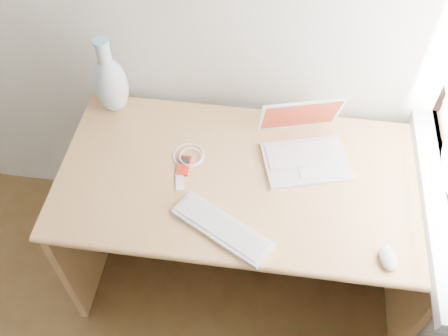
# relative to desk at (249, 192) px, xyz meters

# --- Properties ---
(desk) EXTENTS (1.47, 0.73, 0.78)m
(desk) POSITION_rel_desk_xyz_m (0.00, 0.00, 0.00)
(desk) COLOR tan
(desk) RESTS_ON floor
(laptop) EXTENTS (0.37, 0.35, 0.22)m
(laptop) POSITION_rel_desk_xyz_m (0.21, 0.05, 0.28)
(laptop) COLOR silver
(laptop) RESTS_ON desk
(external_keyboard) EXTENTS (0.38, 0.28, 0.02)m
(external_keyboard) POSITION_rel_desk_xyz_m (-0.07, -0.34, 0.23)
(external_keyboard) COLOR white
(external_keyboard) RESTS_ON desk
(mouse) EXTENTS (0.08, 0.11, 0.03)m
(mouse) POSITION_rel_desk_xyz_m (0.50, -0.38, 0.24)
(mouse) COLOR silver
(mouse) RESTS_ON desk
(ipod) EXTENTS (0.05, 0.10, 0.01)m
(ipod) POSITION_rel_desk_xyz_m (-0.26, -0.07, 0.23)
(ipod) COLOR #AD1B0C
(ipod) RESTS_ON desk
(cable_coil) EXTENTS (0.15, 0.15, 0.01)m
(cable_coil) POSITION_rel_desk_xyz_m (-0.25, -0.02, 0.23)
(cable_coil) COLOR white
(cable_coil) RESTS_ON desk
(remote) EXTENTS (0.05, 0.09, 0.01)m
(remote) POSITION_rel_desk_xyz_m (-0.26, -0.15, 0.23)
(remote) COLOR white
(remote) RESTS_ON desk
(vase) EXTENTS (0.14, 0.14, 0.36)m
(vase) POSITION_rel_desk_xyz_m (-0.60, 0.20, 0.37)
(vase) COLOR silver
(vase) RESTS_ON desk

